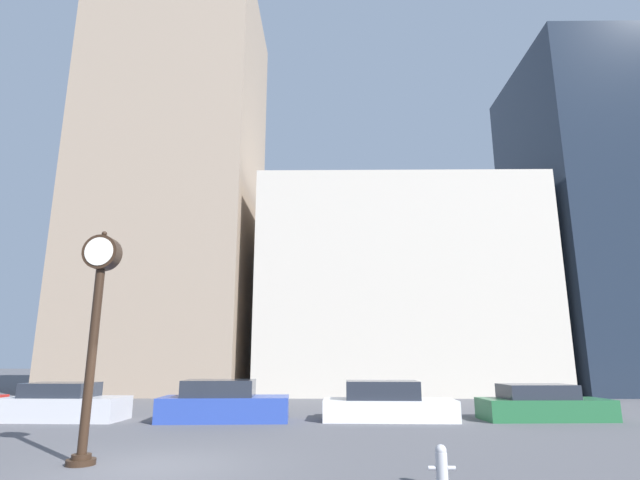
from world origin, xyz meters
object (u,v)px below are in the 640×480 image
car_white (387,404)px  car_silver (64,404)px  street_clock (96,313)px  car_blue (223,404)px  fire_hydrant_near (442,465)px  car_green (543,405)px

car_white → car_silver: bearing=-177.1°
street_clock → car_blue: size_ratio=1.09×
car_silver → fire_hydrant_near: car_silver is taller
car_green → fire_hydrant_near: 11.39m
street_clock → car_green: bearing=31.3°
car_blue → car_white: (5.93, 0.28, -0.03)m
car_silver → fire_hydrant_near: (11.59, -9.39, -0.20)m
car_silver → car_white: size_ratio=0.89×
car_silver → car_blue: size_ratio=0.92×
street_clock → car_white: size_ratio=1.06×
street_clock → car_blue: street_clock is taller
car_silver → car_white: bearing=2.9°
street_clock → fire_hydrant_near: size_ratio=7.23×
car_silver → car_blue: (5.84, -0.09, 0.04)m
car_silver → car_white: (11.77, 0.19, 0.01)m
car_green → car_white: bearing=179.0°
car_white → car_green: (5.72, 0.17, -0.04)m
car_blue → fire_hydrant_near: size_ratio=6.62×
car_silver → car_green: bearing=3.1°
car_silver → car_green: (17.49, 0.35, -0.03)m
car_silver → car_white: 11.77m
street_clock → car_white: (7.41, 7.81, -2.63)m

